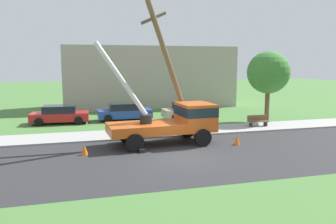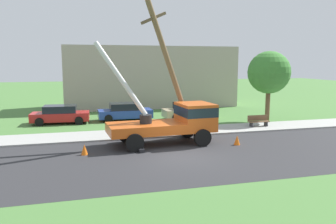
{
  "view_description": "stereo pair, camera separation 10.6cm",
  "coord_description": "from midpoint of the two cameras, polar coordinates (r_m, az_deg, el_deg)",
  "views": [
    {
      "loc": [
        -5.15,
        -16.15,
        4.8
      ],
      "look_at": [
        0.4,
        4.01,
        1.71
      ],
      "focal_mm": 36.38,
      "sensor_mm": 36.0,
      "label": 1
    },
    {
      "loc": [
        -5.05,
        -16.18,
        4.8
      ],
      "look_at": [
        0.4,
        4.01,
        1.71
      ],
      "focal_mm": 36.38,
      "sensor_mm": 36.0,
      "label": 2
    }
  ],
  "objects": [
    {
      "name": "parked_sedan_red",
      "position": [
        27.99,
        -17.77,
        -0.4
      ],
      "size": [
        4.51,
        2.21,
        1.42
      ],
      "color": "#B21E1E",
      "rests_on": "ground"
    },
    {
      "name": "roadside_tree_near",
      "position": [
        28.5,
        16.37,
        6.34
      ],
      "size": [
        3.39,
        3.39,
        5.66
      ],
      "color": "brown",
      "rests_on": "ground"
    },
    {
      "name": "lowrise_building_backdrop",
      "position": [
        37.29,
        -3.26,
        5.93
      ],
      "size": [
        18.0,
        6.0,
        6.4
      ],
      "primitive_type": "cube",
      "color": "#A5998C",
      "rests_on": "ground"
    },
    {
      "name": "road_asphalt",
      "position": [
        17.61,
        2.06,
        -7.41
      ],
      "size": [
        80.0,
        8.77,
        0.01
      ],
      "primitive_type": "cube",
      "color": "#2B2B2D",
      "rests_on": "ground"
    },
    {
      "name": "ground_plane",
      "position": [
        29.02,
        -5.06,
        -1.16
      ],
      "size": [
        120.0,
        120.0,
        0.0
      ],
      "primitive_type": "plane",
      "color": "#477538"
    },
    {
      "name": "traffic_cone_ahead",
      "position": [
        20.31,
        11.36,
        -4.63
      ],
      "size": [
        0.36,
        0.36,
        0.56
      ],
      "primitive_type": "cone",
      "color": "orange",
      "rests_on": "ground"
    },
    {
      "name": "sidewalk_strip",
      "position": [
        23.1,
        -2.31,
        -3.47
      ],
      "size": [
        80.0,
        2.95,
        0.1
      ],
      "primitive_type": "cube",
      "color": "#9E9E99",
      "rests_on": "ground"
    },
    {
      "name": "parked_sedan_blue",
      "position": [
        28.46,
        -7.38,
        0.07
      ],
      "size": [
        4.4,
        2.03,
        1.42
      ],
      "color": "#263F99",
      "rests_on": "ground"
    },
    {
      "name": "traffic_cone_behind",
      "position": [
        18.31,
        -13.95,
        -6.14
      ],
      "size": [
        0.36,
        0.36,
        0.56
      ],
      "primitive_type": "cone",
      "color": "orange",
      "rests_on": "ground"
    },
    {
      "name": "utility_truck",
      "position": [
        20.11,
        1.03,
        -1.31
      ],
      "size": [
        6.89,
        3.21,
        5.98
      ],
      "color": "#C65119",
      "rests_on": "ground"
    },
    {
      "name": "leaning_utility_pole",
      "position": [
        20.92,
        0.34,
        7.02
      ],
      "size": [
        3.86,
        1.77,
        8.42
      ],
      "color": "brown",
      "rests_on": "ground"
    },
    {
      "name": "park_bench",
      "position": [
        25.96,
        14.71,
        -1.5
      ],
      "size": [
        1.6,
        0.45,
        0.9
      ],
      "color": "brown",
      "rests_on": "ground"
    },
    {
      "name": "parked_sedan_tan",
      "position": [
        28.78,
        3.4,
        0.22
      ],
      "size": [
        4.43,
        2.06,
        1.42
      ],
      "color": "tan",
      "rests_on": "ground"
    }
  ]
}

